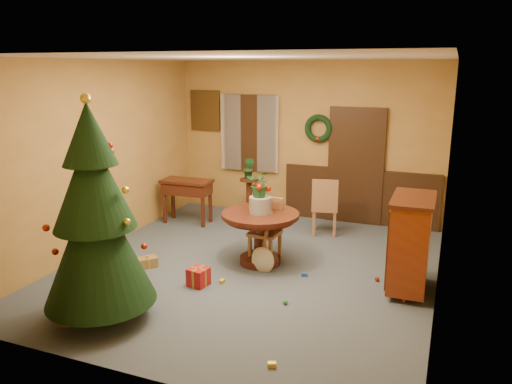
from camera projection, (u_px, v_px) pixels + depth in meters
The scene contains 21 objects.
room_envelope at pixel (316, 160), 9.19m from camera, with size 5.50×5.50×5.50m.
dining_table at pixel (260, 228), 7.16m from camera, with size 1.11×1.11×0.77m.
urn at pixel (260, 205), 7.07m from camera, with size 0.32×0.32×0.23m, color slate.
centerpiece_plant at pixel (260, 184), 7.00m from camera, with size 0.35×0.30×0.39m, color #1E4C23.
chair_near at pixel (267, 227), 7.30m from camera, with size 0.44×0.44×0.94m.
chair_far at pixel (325, 205), 8.37m from camera, with size 0.51×0.51×0.99m.
guitar at pixel (263, 244), 6.91m from camera, with size 0.34×0.16×0.80m, color beige, non-canonical shape.
plant_stand at pixel (249, 197), 8.85m from camera, with size 0.34×0.34×0.87m.
stand_plant at pixel (249, 168), 8.72m from camera, with size 0.21×0.17×0.38m, color #19471E.
christmas_tree at pixel (95, 218), 5.39m from camera, with size 1.22×1.22×2.53m.
writing_desk at pixel (187, 190), 9.03m from camera, with size 0.92×0.49×0.80m.
sideboard at pixel (411, 241), 6.25m from camera, with size 0.52×0.97×1.23m.
gift_a at pixel (71, 316), 5.58m from camera, with size 0.35×0.31×0.16m.
gift_b at pixel (198, 277), 6.52m from camera, with size 0.27×0.27×0.24m.
gift_c at pixel (147, 262), 7.13m from camera, with size 0.31×0.32×0.15m.
gift_d at pixel (112, 310), 5.74m from camera, with size 0.36×0.16×0.13m.
toy_a at pixel (304, 275), 6.82m from camera, with size 0.08×0.05×0.05m, color #274DA9.
toy_b at pixel (285, 302), 6.01m from camera, with size 0.06×0.06×0.06m, color #25883C.
toy_c at pixel (222, 281), 6.60m from camera, with size 0.08×0.05×0.05m, color gold.
toy_d at pixel (377, 279), 6.66m from camera, with size 0.06×0.06×0.06m, color #AF220B.
toy_e at pixel (272, 365), 4.76m from camera, with size 0.08×0.05×0.05m, color gold.
Camera 1 is at (2.53, -6.12, 2.79)m, focal length 35.00 mm.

